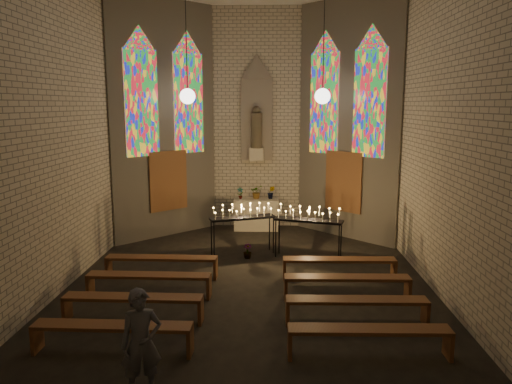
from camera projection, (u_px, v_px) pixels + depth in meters
floor at (248, 292)px, 10.70m from camera, size 12.00×12.00×0.00m
room at (254, 114)px, 13.37m from camera, size 8.22×12.43×7.00m
altar at (256, 214)px, 15.98m from camera, size 1.40×0.60×1.00m
flower_vase_left at (240, 193)px, 15.84m from camera, size 0.23×0.18×0.38m
flower_vase_center at (257, 192)px, 15.94m from camera, size 0.42×0.37×0.43m
flower_vase_right at (271, 192)px, 15.88m from camera, size 0.25×0.21×0.42m
aisle_flower_pot at (247, 251)px, 13.03m from camera, size 0.21×0.21×0.38m
votive_stand_left at (243, 214)px, 13.24m from camera, size 1.78×0.97×1.28m
votive_stand_right at (309, 217)px, 12.88m from camera, size 1.82×0.90×1.30m
pew_left_0 at (162, 260)px, 11.57m from camera, size 2.58×0.40×0.49m
pew_right_0 at (339, 262)px, 11.43m from camera, size 2.58×0.40×0.49m
pew_left_1 at (149, 278)px, 10.39m from camera, size 2.58×0.40×0.49m
pew_right_1 at (347, 280)px, 10.25m from camera, size 2.58×0.40×0.49m
pew_left_2 at (133, 301)px, 9.20m from camera, size 2.58×0.40×0.49m
pew_right_2 at (357, 303)px, 9.07m from camera, size 2.58×0.40×0.49m
pew_left_3 at (113, 329)px, 8.02m from camera, size 2.58×0.40×0.49m
pew_right_3 at (369, 333)px, 7.89m from camera, size 2.58×0.40×0.49m
visitor at (141, 343)px, 6.79m from camera, size 0.65×0.54×1.54m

